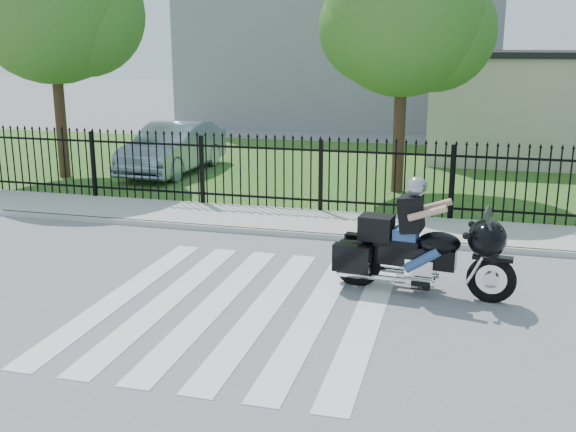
# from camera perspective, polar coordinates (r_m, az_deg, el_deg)

# --- Properties ---
(ground) EXTENTS (120.00, 120.00, 0.00)m
(ground) POSITION_cam_1_polar(r_m,az_deg,el_deg) (10.61, -4.20, -7.71)
(ground) COLOR slate
(ground) RESTS_ON ground
(crosswalk) EXTENTS (5.00, 5.50, 0.01)m
(crosswalk) POSITION_cam_1_polar(r_m,az_deg,el_deg) (10.61, -4.20, -7.68)
(crosswalk) COLOR silver
(crosswalk) RESTS_ON ground
(sidewalk) EXTENTS (40.00, 2.00, 0.12)m
(sidewalk) POSITION_cam_1_polar(r_m,az_deg,el_deg) (15.16, 1.95, -0.58)
(sidewalk) COLOR #ADAAA3
(sidewalk) RESTS_ON ground
(curb) EXTENTS (40.00, 0.12, 0.12)m
(curb) POSITION_cam_1_polar(r_m,az_deg,el_deg) (14.22, 1.04, -1.59)
(curb) COLOR #ADAAA3
(curb) RESTS_ON ground
(grass_strip) EXTENTS (40.00, 12.00, 0.02)m
(grass_strip) POSITION_cam_1_polar(r_m,az_deg,el_deg) (21.88, 6.09, 3.92)
(grass_strip) COLOR #24531C
(grass_strip) RESTS_ON ground
(iron_fence) EXTENTS (26.00, 0.04, 1.80)m
(iron_fence) POSITION_cam_1_polar(r_m,az_deg,el_deg) (15.91, 2.79, 3.26)
(iron_fence) COLOR black
(iron_fence) RESTS_ON ground
(tree_left) EXTENTS (4.80, 4.80, 7.58)m
(tree_left) POSITION_cam_1_polar(r_m,az_deg,el_deg) (21.34, -19.45, 16.87)
(tree_left) COLOR #382316
(tree_left) RESTS_ON ground
(tree_mid) EXTENTS (4.20, 4.20, 6.78)m
(tree_mid) POSITION_cam_1_polar(r_m,az_deg,el_deg) (18.36, 9.78, 16.38)
(tree_mid) COLOR #382316
(tree_mid) RESTS_ON ground
(building_tall) EXTENTS (15.00, 10.00, 12.00)m
(building_tall) POSITION_cam_1_polar(r_m,az_deg,el_deg) (35.87, 5.06, 17.66)
(building_tall) COLOR gray
(building_tall) RESTS_ON ground
(motorcycle_rider) EXTENTS (2.99, 1.15, 1.98)m
(motorcycle_rider) POSITION_cam_1_polar(r_m,az_deg,el_deg) (11.14, 10.90, -2.42)
(motorcycle_rider) COLOR black
(motorcycle_rider) RESTS_ON ground
(parked_car) EXTENTS (1.82, 4.79, 1.56)m
(parked_car) POSITION_cam_1_polar(r_m,az_deg,el_deg) (21.41, -9.71, 5.71)
(parked_car) COLOR #8B99AF
(parked_car) RESTS_ON grass_strip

